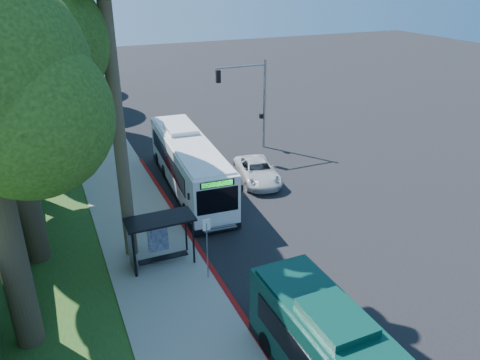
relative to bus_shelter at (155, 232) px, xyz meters
name	(u,v)px	position (x,y,z in m)	size (l,w,h in m)	color
ground	(265,211)	(7.26, 2.86, -1.81)	(140.00, 140.00, 0.00)	black
sidewalk	(143,236)	(-0.04, 2.86, -1.75)	(4.50, 70.00, 0.12)	gray
red_curb	(209,265)	(2.26, -1.14, -1.74)	(0.25, 30.00, 0.13)	maroon
grass_verge	(27,215)	(-5.74, 7.86, -1.78)	(8.00, 70.00, 0.06)	#234719
bus_shelter	(155,232)	(0.00, 0.00, 0.00)	(3.20, 1.51, 2.55)	black
stop_sign_pole	(207,241)	(1.86, -2.14, 0.28)	(0.35, 0.06, 3.17)	gray
traffic_signal_pole	(253,94)	(11.04, 12.86, 2.62)	(4.10, 0.30, 7.00)	gray
tree_2	(13,11)	(-4.64, 18.84, 8.67)	(8.82, 8.40, 15.12)	#382B1E
tree_4	(21,7)	(-4.14, 34.84, 7.92)	(8.40, 8.00, 14.14)	#382B1E
tree_5	(32,9)	(-3.16, 42.84, 7.16)	(7.35, 7.00, 12.86)	#382B1E
white_bus	(189,163)	(4.15, 7.69, -0.02)	(3.40, 12.41, 3.66)	white
pickup	(257,171)	(8.72, 6.99, -1.10)	(2.35, 5.09, 1.42)	silver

